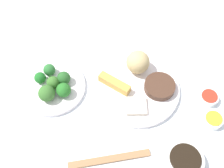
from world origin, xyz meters
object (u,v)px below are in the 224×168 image
Objects in this scene: broccoli_plate at (53,87)px; chopsticks_pair at (109,159)px; sauce_ramekin_sweet_and_sour at (208,98)px; sauce_ramekin_hot_mustard at (213,120)px; soy_sauce_bowl at (184,161)px; main_plate at (136,88)px.

broccoli_plate is 0.91× the size of chopsticks_pair.
broccoli_plate is 0.51m from sauce_ramekin_sweet_and_sour.
sauce_ramekin_sweet_and_sour reaches higher than broccoli_plate.
broccoli_plate is at bearing 85.28° from sauce_ramekin_sweet_and_sour.
sauce_ramekin_hot_mustard is (-0.12, -0.51, 0.00)m from broccoli_plate.
sauce_ramekin_sweet_and_sour reaches higher than chopsticks_pair.
soy_sauce_bowl is 1.74× the size of sauce_ramekin_sweet_and_sour.
sauce_ramekin_hot_mustard is 0.26× the size of chopsticks_pair.
sauce_ramekin_sweet_and_sour is 0.26× the size of chopsticks_pair.
sauce_ramekin_sweet_and_sour is (0.21, -0.11, -0.01)m from soy_sauce_bowl.
broccoli_plate is at bearing 38.47° from chopsticks_pair.
chopsticks_pair is (-0.20, 0.32, -0.01)m from sauce_ramekin_sweet_and_sour.
main_plate is at bearing 80.78° from sauce_ramekin_sweet_and_sour.
main_plate is at bearing -20.39° from chopsticks_pair.
broccoli_plate is 0.31m from chopsticks_pair.
chopsticks_pair is (-0.24, -0.19, -0.00)m from broccoli_plate.
soy_sauce_bowl is (-0.25, -0.40, 0.01)m from broccoli_plate.
chopsticks_pair is at bearing 159.61° from main_plate.
sauce_ramekin_sweet_and_sour is 1.00× the size of sauce_ramekin_hot_mustard.
main_plate is 1.31× the size of broccoli_plate.
chopsticks_pair is at bearing 110.77° from sauce_ramekin_hot_mustard.
broccoli_plate is 3.54× the size of sauce_ramekin_sweet_and_sour.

